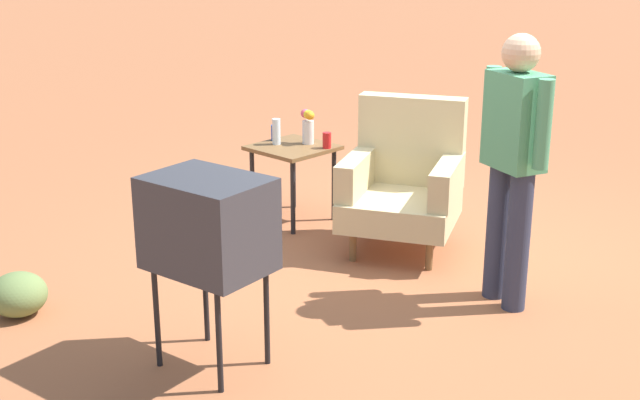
{
  "coord_description": "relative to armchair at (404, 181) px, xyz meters",
  "views": [
    {
      "loc": [
        3.25,
        -4.33,
        2.21
      ],
      "look_at": [
        -0.06,
        -0.87,
        0.65
      ],
      "focal_mm": 47.42,
      "sensor_mm": 36.0,
      "label": 1
    }
  ],
  "objects": [
    {
      "name": "soda_can_blue",
      "position": [
        -1.21,
        -0.1,
        0.16
      ],
      "size": [
        0.07,
        0.07,
        0.12
      ],
      "primitive_type": "cylinder",
      "color": "blue",
      "rests_on": "side_table"
    },
    {
      "name": "flower_vase",
      "position": [
        -0.95,
        -0.0,
        0.25
      ],
      "size": [
        0.14,
        0.1,
        0.27
      ],
      "color": "silver",
      "rests_on": "side_table"
    },
    {
      "name": "bottle_short_clear",
      "position": [
        -1.11,
        -0.19,
        0.2
      ],
      "size": [
        0.06,
        0.06,
        0.2
      ],
      "primitive_type": "cylinder",
      "color": "silver",
      "rests_on": "side_table"
    },
    {
      "name": "tv_on_stand",
      "position": [
        0.35,
        -2.04,
        0.28
      ],
      "size": [
        0.65,
        0.51,
        1.03
      ],
      "color": "black",
      "rests_on": "ground"
    },
    {
      "name": "armchair",
      "position": [
        0.0,
        0.0,
        0.0
      ],
      "size": [
        1.02,
        1.03,
        1.06
      ],
      "color": "brown",
      "rests_on": "ground"
    },
    {
      "name": "ground_plane",
      "position": [
        0.26,
        -0.2,
        -0.5
      ],
      "size": [
        60.0,
        60.0,
        0.0
      ],
      "primitive_type": "plane",
      "color": "#A05B38"
    },
    {
      "name": "shrub_mid",
      "position": [
        -0.95,
        -2.46,
        -0.37
      ],
      "size": [
        0.34,
        0.34,
        0.26
      ],
      "primitive_type": "ellipsoid",
      "color": "olive",
      "rests_on": "ground"
    },
    {
      "name": "soda_can_red",
      "position": [
        -0.75,
        -0.0,
        0.16
      ],
      "size": [
        0.07,
        0.07,
        0.12
      ],
      "primitive_type": "cylinder",
      "color": "red",
      "rests_on": "side_table"
    },
    {
      "name": "side_table",
      "position": [
        -0.98,
        -0.13,
        0.02
      ],
      "size": [
        0.56,
        0.56,
        0.6
      ],
      "color": "black",
      "rests_on": "ground"
    },
    {
      "name": "person_standing",
      "position": [
        1.04,
        -0.31,
        0.44
      ],
      "size": [
        0.54,
        0.34,
        1.64
      ],
      "color": "#2D3347",
      "rests_on": "ground"
    }
  ]
}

